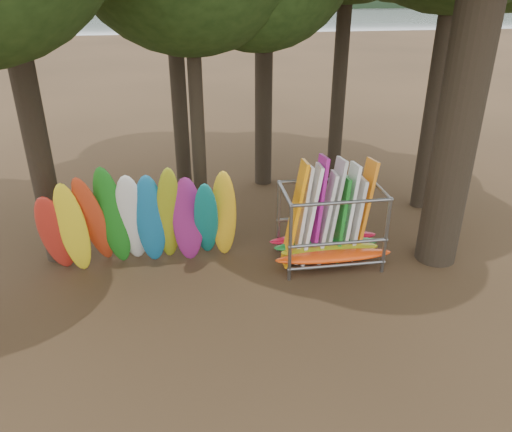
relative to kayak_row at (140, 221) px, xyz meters
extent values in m
plane|color=#47331E|center=(3.59, -1.60, -1.42)|extent=(120.00, 120.00, 0.00)
plane|color=gray|center=(3.59, 58.40, -1.42)|extent=(160.00, 160.00, 0.00)
cube|color=black|center=(3.59, 108.40, 0.58)|extent=(160.00, 4.00, 4.00)
cylinder|color=black|center=(-2.36, 1.02, 4.44)|extent=(0.60, 0.60, 11.71)
cylinder|color=black|center=(1.18, 3.84, 3.85)|extent=(0.47, 0.47, 10.53)
cylinder|color=black|center=(6.62, 5.16, 4.35)|extent=(0.48, 0.48, 11.52)
cylinder|color=black|center=(1.62, 1.81, 3.40)|extent=(0.38, 0.38, 9.63)
cylinder|color=black|center=(8.87, 2.78, 4.18)|extent=(0.48, 0.48, 11.19)
ellipsoid|color=red|center=(-2.03, -0.06, -0.17)|extent=(0.78, 1.37, 2.61)
ellipsoid|color=yellow|center=(-1.57, -0.20, 0.00)|extent=(0.71, 1.19, 2.90)
ellipsoid|color=red|center=(-1.11, 0.05, 0.06)|extent=(0.84, 1.77, 3.06)
ellipsoid|color=#1E7F1F|center=(-0.65, 0.08, 0.12)|extent=(0.87, 1.36, 3.16)
ellipsoid|color=white|center=(-0.19, 0.12, 0.01)|extent=(0.81, 1.51, 2.97)
ellipsoid|color=#176BA1|center=(0.27, 0.04, -0.01)|extent=(0.79, 1.22, 2.90)
ellipsoid|color=#9CA61D|center=(0.73, 0.02, 0.10)|extent=(0.81, 1.55, 3.13)
ellipsoid|color=#942477|center=(1.19, -0.02, -0.06)|extent=(0.80, 1.04, 2.77)
ellipsoid|color=#10807F|center=(1.66, -0.12, -0.05)|extent=(0.70, 1.98, 2.88)
ellipsoid|color=yellow|center=(2.12, 0.02, 0.00)|extent=(0.72, 1.30, 2.92)
ellipsoid|color=#FB440D|center=(4.87, -0.77, -1.00)|extent=(3.10, 0.55, 0.24)
ellipsoid|color=#A5A116|center=(4.87, -0.41, -1.00)|extent=(2.67, 0.55, 0.24)
ellipsoid|color=#1B7C30|center=(4.87, -0.12, -1.00)|extent=(2.94, 0.55, 0.24)
ellipsoid|color=red|center=(4.87, 0.24, -1.00)|extent=(3.03, 0.55, 0.24)
cube|color=orange|center=(3.93, -0.20, 0.01)|extent=(0.61, 0.79, 2.85)
cube|color=white|center=(4.14, -0.04, -0.09)|extent=(0.52, 0.81, 2.68)
cube|color=white|center=(4.35, -0.16, -0.07)|extent=(0.56, 0.77, 2.71)
cube|color=#A41B88|center=(4.56, -0.05, 0.02)|extent=(0.44, 0.82, 2.89)
cube|color=silver|center=(4.77, -0.17, -0.18)|extent=(0.52, 0.75, 2.49)
cube|color=silver|center=(4.98, -0.03, -0.02)|extent=(0.57, 0.83, 2.79)
cube|color=#1C7E25|center=(5.19, -0.16, -0.26)|extent=(0.36, 0.75, 2.35)
cube|color=white|center=(5.40, -0.05, -0.10)|extent=(0.44, 0.80, 2.65)
cube|color=silver|center=(5.61, -0.13, -0.30)|extent=(0.40, 0.75, 2.27)
cube|color=orange|center=(5.82, -0.01, -0.06)|extent=(0.57, 0.83, 2.71)
camera|label=1|loc=(1.19, -11.48, 5.57)|focal=35.00mm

